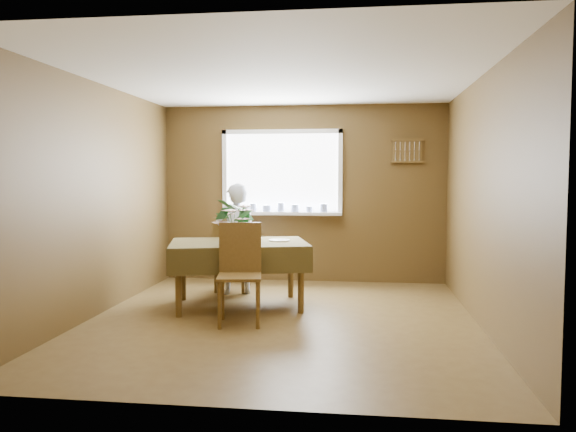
# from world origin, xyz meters

# --- Properties ---
(floor) EXTENTS (4.50, 4.50, 0.00)m
(floor) POSITION_xyz_m (0.00, 0.00, 0.00)
(floor) COLOR brown
(floor) RESTS_ON ground
(ceiling) EXTENTS (4.50, 4.50, 0.00)m
(ceiling) POSITION_xyz_m (0.00, 0.00, 2.50)
(ceiling) COLOR white
(ceiling) RESTS_ON wall_back
(wall_back) EXTENTS (4.00, 0.00, 4.00)m
(wall_back) POSITION_xyz_m (0.00, 2.25, 1.25)
(wall_back) COLOR brown
(wall_back) RESTS_ON floor
(wall_front) EXTENTS (4.00, 0.00, 4.00)m
(wall_front) POSITION_xyz_m (0.00, -2.25, 1.25)
(wall_front) COLOR brown
(wall_front) RESTS_ON floor
(wall_left) EXTENTS (0.00, 4.50, 4.50)m
(wall_left) POSITION_xyz_m (-2.00, 0.00, 1.25)
(wall_left) COLOR brown
(wall_left) RESTS_ON floor
(wall_right) EXTENTS (0.00, 4.50, 4.50)m
(wall_right) POSITION_xyz_m (2.00, 0.00, 1.25)
(wall_right) COLOR brown
(wall_right) RESTS_ON floor
(window_assembly) EXTENTS (1.72, 0.20, 1.22)m
(window_assembly) POSITION_xyz_m (-0.30, 2.19, 1.34)
(window_assembly) COLOR white
(window_assembly) RESTS_ON wall_back
(spoon_rack) EXTENTS (0.44, 0.05, 0.33)m
(spoon_rack) POSITION_xyz_m (1.45, 2.22, 1.85)
(spoon_rack) COLOR brown
(spoon_rack) RESTS_ON wall_back
(dining_table) EXTENTS (1.76, 1.41, 0.76)m
(dining_table) POSITION_xyz_m (-0.57, 0.56, 0.66)
(dining_table) COLOR brown
(dining_table) RESTS_ON floor
(chair_far) EXTENTS (0.42, 0.42, 0.98)m
(chair_far) POSITION_xyz_m (-0.85, 1.34, 0.53)
(chair_far) COLOR brown
(chair_far) RESTS_ON floor
(chair_near) EXTENTS (0.50, 0.50, 1.02)m
(chair_near) POSITION_xyz_m (-0.41, -0.12, 0.55)
(chair_near) COLOR brown
(chair_near) RESTS_ON floor
(seated_woman) EXTENTS (0.59, 0.48, 1.41)m
(seated_woman) POSITION_xyz_m (-0.75, 1.24, 0.70)
(seated_woman) COLOR white
(seated_woman) RESTS_ON floor
(flower_bouquet) EXTENTS (0.50, 0.50, 0.43)m
(flower_bouquet) POSITION_xyz_m (-0.58, 0.39, 1.03)
(flower_bouquet) COLOR white
(flower_bouquet) RESTS_ON dining_table
(side_plate) EXTENTS (0.30, 0.30, 0.01)m
(side_plate) POSITION_xyz_m (-0.12, 0.71, 0.76)
(side_plate) COLOR white
(side_plate) RESTS_ON dining_table
(table_knife) EXTENTS (0.09, 0.22, 0.00)m
(table_knife) POSITION_xyz_m (-0.36, 0.44, 0.76)
(table_knife) COLOR silver
(table_knife) RESTS_ON dining_table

